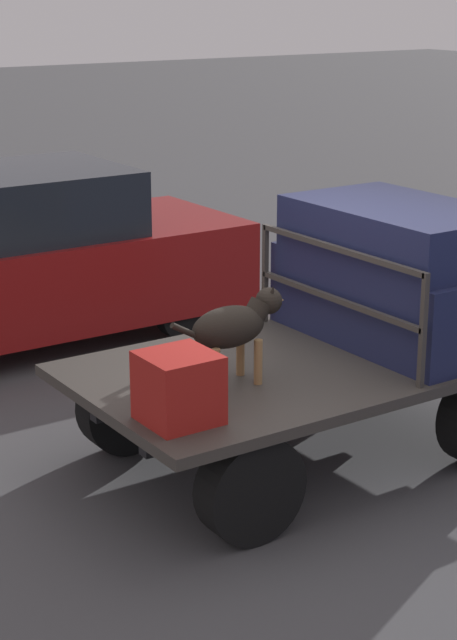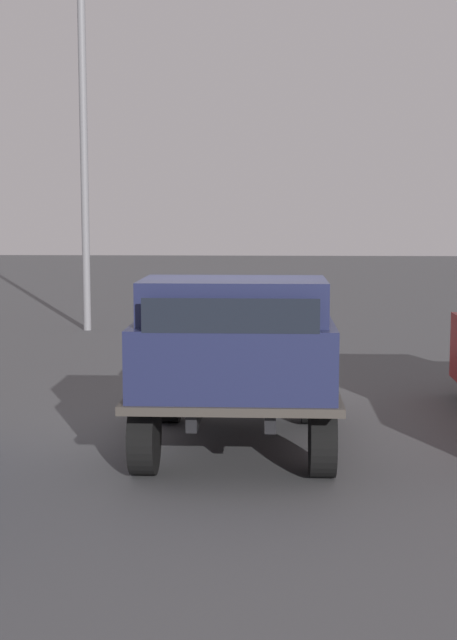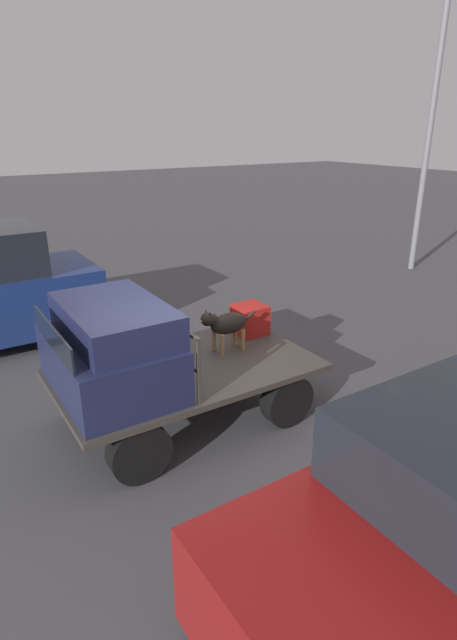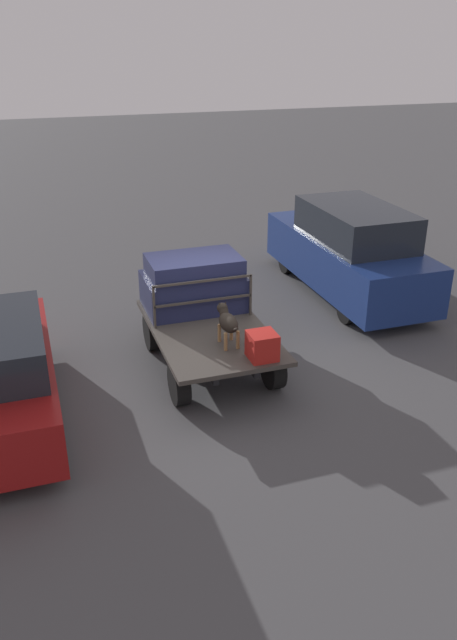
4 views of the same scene
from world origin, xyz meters
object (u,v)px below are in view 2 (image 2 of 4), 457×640
at_px(cargo_crate, 200,333).
at_px(light_pole_near, 83,115).
at_px(dog, 228,325).
at_px(flatbed_truck, 237,393).

bearing_deg(cargo_crate, light_pole_near, -158.80).
bearing_deg(cargo_crate, dog, 28.34).
bearing_deg(dog, flatbed_truck, 25.53).
relative_size(flatbed_truck, dog, 3.65).
height_order(flatbed_truck, dog, dog).
xyz_separation_m(cargo_crate, light_pole_near, (-7.68, -2.98, 3.40)).
height_order(dog, light_pole_near, light_pole_near).
distance_m(flatbed_truck, light_pole_near, 10.44).
bearing_deg(flatbed_truck, cargo_crate, -160.07).
relative_size(dog, light_pole_near, 0.12).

